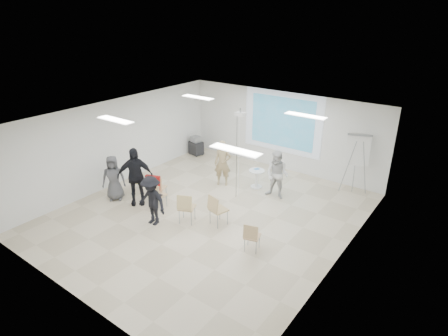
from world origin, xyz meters
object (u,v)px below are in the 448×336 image
Objects in this scene: chair_right_far at (252,235)px; flipchart_easel at (358,150)px; player_left at (223,160)px; av_cart at (196,146)px; audience_mid at (151,197)px; chair_far_left at (137,180)px; chair_left_mid at (158,187)px; chair_left_inner at (157,194)px; chair_center at (186,206)px; audience_outer at (113,175)px; chair_right_inner at (216,208)px; audience_left at (135,172)px; pedestal_table at (256,178)px; laptop at (159,194)px; player_right at (277,172)px.

flipchart_easel reaches higher than chair_right_far.
av_cart is at bearing 119.47° from player_left.
chair_far_left is at bearing 148.74° from audience_mid.
chair_left_inner is at bearing -66.36° from chair_left_mid.
chair_center is 0.57× the size of audience_outer.
audience_outer is at bearing -154.84° from chair_right_inner.
chair_left_mid is 0.45m from chair_left_inner.
audience_mid is at bearing -67.19° from audience_left.
av_cart is (-0.80, 3.96, -0.13)m from chair_far_left.
audience_mid is (-1.15, -3.81, 0.48)m from pedestal_table.
pedestal_table is at bearing -172.44° from flipchart_easel.
chair_left_mid is 6.60m from flipchart_easel.
laptop is at bearing -131.85° from player_left.
chair_right_far is (3.89, -0.52, -0.04)m from chair_left_mid.
audience_left is 2.66× the size of av_cart.
chair_right_far is (2.26, -0.04, -0.08)m from chair_center.
audience_left is 7.20m from flipchart_easel.
flipchart_easel reaches higher than audience_mid.
pedestal_table is at bearing 161.34° from player_right.
chair_far_left is 1.30m from chair_left_inner.
chair_right_far is at bearing -71.26° from player_left.
chair_far_left is at bearing 157.82° from chair_right_far.
audience_left is at bearing 155.55° from audience_mid.
chair_far_left is at bearing -150.92° from player_right.
player_left reaches higher than chair_far_left.
chair_left_inner is 0.38× the size of audience_left.
laptop is 1.02m from audience_left.
chair_center is at bearing -96.75° from pedestal_table.
audience_left is 4.69m from av_cart.
player_left is 1.93× the size of chair_right_inner.
player_left is at bearing -173.99° from flipchart_easel.
player_right is at bearing -2.16° from audience_left.
audience_left is (-2.85, -0.46, 0.52)m from chair_right_inner.
laptop is at bearing 122.83° from audience_mid.
chair_right_inner is 5.76m from av_cart.
chair_left_inner is (-2.62, -2.84, -0.40)m from player_right.
chair_center is 1.01m from audience_mid.
player_left is 2.03m from player_right.
chair_left_inner is at bearing -156.14° from flipchart_easel.
audience_mid is 2.15m from audience_outer.
chair_right_far is (0.96, -3.03, -0.41)m from player_right.
chair_left_mid is at bearing -126.20° from pedestal_table.
audience_mid is 0.82× the size of flipchart_easel.
audience_mid is at bearing -123.89° from player_right.
chair_left_inner is 0.10m from laptop.
audience_outer is at bearing -146.22° from player_right.
pedestal_table is 3.44m from laptop.
player_right is at bearing 20.38° from chair_left_mid.
laptop is (-1.71, -2.99, 0.07)m from pedestal_table.
chair_right_far is 0.38× the size of audience_left.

